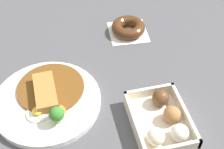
# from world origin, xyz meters

# --- Properties ---
(ground_plane) EXTENTS (1.60, 1.60, 0.00)m
(ground_plane) POSITION_xyz_m (0.00, 0.00, 0.00)
(ground_plane) COLOR #4C4C51
(curry_plate) EXTENTS (0.28, 0.28, 0.07)m
(curry_plate) POSITION_xyz_m (-0.05, 0.08, 0.01)
(curry_plate) COLOR white
(curry_plate) RESTS_ON ground_plane
(donut_box) EXTENTS (0.18, 0.14, 0.06)m
(donut_box) POSITION_xyz_m (-0.18, -0.18, 0.02)
(donut_box) COLOR beige
(donut_box) RESTS_ON ground_plane
(chocolate_ring_donut) EXTENTS (0.13, 0.13, 0.04)m
(chocolate_ring_donut) POSITION_xyz_m (0.19, -0.20, 0.02)
(chocolate_ring_donut) COLOR white
(chocolate_ring_donut) RESTS_ON ground_plane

